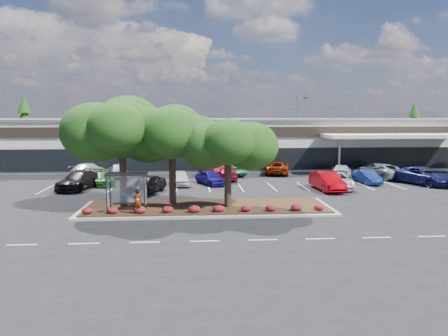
{
  "coord_description": "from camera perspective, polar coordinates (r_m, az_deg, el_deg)",
  "views": [
    {
      "loc": [
        -2.99,
        -26.97,
        6.8
      ],
      "look_at": [
        -0.52,
        7.3,
        2.6
      ],
      "focal_mm": 35.0,
      "sensor_mm": 36.0,
      "label": 1
    }
  ],
  "objects": [
    {
      "name": "car_17",
      "position": [
        52.75,
        19.09,
        -0.03
      ],
      "size": [
        2.11,
        4.42,
        1.46
      ],
      "primitive_type": "imported",
      "rotation": [
        0.0,
        0.0,
        3.24
      ],
      "color": "#ACB2B7",
      "rests_on": "ground"
    },
    {
      "name": "car_1",
      "position": [
        42.31,
        -18.41,
        -1.52
      ],
      "size": [
        3.72,
        6.03,
        1.63
      ],
      "primitive_type": "imported",
      "rotation": [
        0.0,
        0.0,
        -0.27
      ],
      "color": "black",
      "rests_on": "ground"
    },
    {
      "name": "island_tree_mid",
      "position": [
        32.34,
        -6.78,
        1.81
      ],
      "size": [
        6.6,
        6.6,
        7.32
      ],
      "primitive_type": null,
      "color": "#153311",
      "rests_on": "landscape_island"
    },
    {
      "name": "car_5",
      "position": [
        40.42,
        13.3,
        -1.7
      ],
      "size": [
        2.14,
        5.21,
        1.68
      ],
      "primitive_type": "imported",
      "rotation": [
        0.0,
        0.0,
        0.07
      ],
      "color": "#970008",
      "rests_on": "ground"
    },
    {
      "name": "car_7",
      "position": [
        45.58,
        18.17,
        -1.12
      ],
      "size": [
        1.69,
        4.13,
        1.33
      ],
      "primitive_type": "imported",
      "rotation": [
        0.0,
        0.0,
        0.07
      ],
      "color": "navy",
      "rests_on": "ground"
    },
    {
      "name": "island_tree_east",
      "position": [
        30.95,
        0.52,
        0.87
      ],
      "size": [
        5.8,
        5.8,
        6.5
      ],
      "primitive_type": null,
      "color": "#153311",
      "rests_on": "landscape_island"
    },
    {
      "name": "car_15",
      "position": [
        49.01,
        15.08,
        -0.42
      ],
      "size": [
        3.52,
        5.24,
        1.41
      ],
      "primitive_type": "imported",
      "rotation": [
        0.0,
        0.0,
        2.79
      ],
      "color": "silver",
      "rests_on": "ground"
    },
    {
      "name": "light_pole",
      "position": [
        56.63,
        9.63,
        4.06
      ],
      "size": [
        1.41,
        0.76,
        9.13
      ],
      "rotation": [
        0.0,
        0.0,
        -0.32
      ],
      "color": "#979792",
      "rests_on": "ground"
    },
    {
      "name": "conifer_north_west",
      "position": [
        77.83,
        -24.52,
        5.02
      ],
      "size": [
        4.4,
        4.4,
        10.0
      ],
      "primitive_type": "cone",
      "color": "#153311",
      "rests_on": "ground"
    },
    {
      "name": "person_waiting",
      "position": [
        29.54,
        -11.26,
        -4.3
      ],
      "size": [
        0.65,
        0.46,
        1.67
      ],
      "primitive_type": "imported",
      "rotation": [
        0.0,
        0.0,
        3.25
      ],
      "color": "#594C47",
      "rests_on": "landscape_island"
    },
    {
      "name": "lane_markings",
      "position": [
        38.12,
        0.24,
        -3.3
      ],
      "size": [
        33.12,
        20.06,
        0.01
      ],
      "color": "silver",
      "rests_on": "ground"
    },
    {
      "name": "shrub_row",
      "position": [
        29.57,
        -2.11,
        -5.32
      ],
      "size": [
        17.0,
        0.8,
        0.5
      ],
      "primitive_type": null,
      "color": "maroon",
      "rests_on": "landscape_island"
    },
    {
      "name": "car_14",
      "position": [
        50.58,
        6.99,
        0.06
      ],
      "size": [
        3.66,
        5.9,
        1.52
      ],
      "primitive_type": "imported",
      "rotation": [
        0.0,
        0.0,
        2.92
      ],
      "color": "maroon",
      "rests_on": "ground"
    },
    {
      "name": "car_4",
      "position": [
        42.67,
        -1.84,
        -1.26
      ],
      "size": [
        3.18,
        4.42,
        1.4
      ],
      "primitive_type": "imported",
      "rotation": [
        0.0,
        0.0,
        0.42
      ],
      "color": "navy",
      "rests_on": "ground"
    },
    {
      "name": "car_12",
      "position": [
        49.46,
        1.04,
        0.05
      ],
      "size": [
        3.08,
        5.42,
        1.69
      ],
      "primitive_type": "imported",
      "rotation": [
        0.0,
        0.0,
        3.41
      ],
      "color": "#194C27",
      "rests_on": "ground"
    },
    {
      "name": "ground",
      "position": [
        27.98,
        2.16,
        -7.1
      ],
      "size": [
        160.0,
        160.0,
        0.0
      ],
      "primitive_type": "plane",
      "color": "black",
      "rests_on": "ground"
    },
    {
      "name": "island_tree_west",
      "position": [
        31.97,
        -13.13,
        2.13
      ],
      "size": [
        7.2,
        7.2,
        7.89
      ],
      "primitive_type": null,
      "color": "#153311",
      "rests_on": "landscape_island"
    },
    {
      "name": "car_6",
      "position": [
        41.72,
        14.55,
        -1.62
      ],
      "size": [
        3.06,
        5.53,
        1.46
      ],
      "primitive_type": "imported",
      "rotation": [
        0.0,
        0.0,
        -0.12
      ],
      "color": "silver",
      "rests_on": "ground"
    },
    {
      "name": "retail_store",
      "position": [
        61.07,
        -1.25,
        3.54
      ],
      "size": [
        80.4,
        25.2,
        6.25
      ],
      "color": "silver",
      "rests_on": "ground"
    },
    {
      "name": "car_3",
      "position": [
        42.46,
        -5.75,
        -1.31
      ],
      "size": [
        2.06,
        4.31,
        1.42
      ],
      "primitive_type": "imported",
      "rotation": [
        0.0,
        0.0,
        0.09
      ],
      "color": "silver",
      "rests_on": "ground"
    },
    {
      "name": "car_2",
      "position": [
        38.71,
        -9.99,
        -2.09
      ],
      "size": [
        3.48,
        4.93,
        1.56
      ],
      "primitive_type": "imported",
      "rotation": [
        0.0,
        0.0,
        -0.4
      ],
      "color": "black",
      "rests_on": "ground"
    },
    {
      "name": "car_13",
      "position": [
        45.7,
        0.32,
        -0.73
      ],
      "size": [
        2.1,
        4.76,
        1.36
      ],
      "primitive_type": "imported",
      "rotation": [
        0.0,
        0.0,
        3.18
      ],
      "color": "maroon",
      "rests_on": "ground"
    },
    {
      "name": "car_0",
      "position": [
        44.11,
        -15.43,
        -1.27
      ],
      "size": [
        3.19,
        4.99,
        1.35
      ],
      "primitive_type": "imported",
      "rotation": [
        0.0,
        0.0,
        0.31
      ],
      "color": "#1D5619",
      "rests_on": "ground"
    },
    {
      "name": "car_9",
      "position": [
        50.02,
        -17.34,
        -0.27
      ],
      "size": [
        3.18,
        5.66,
        1.55
      ],
      "primitive_type": "imported",
      "rotation": [
        0.0,
        0.0,
        2.94
      ],
      "color": "silver",
      "rests_on": "ground"
    },
    {
      "name": "conifer_north_east",
      "position": [
        80.07,
        23.48,
        4.75
      ],
      "size": [
        3.96,
        3.96,
        9.0
      ],
      "primitive_type": "cone",
      "color": "#153311",
      "rests_on": "ground"
    },
    {
      "name": "landscape_island",
      "position": [
        31.7,
        -2.24,
        -5.19
      ],
      "size": [
        18.0,
        6.0,
        0.26
      ],
      "color": "#979792",
      "rests_on": "ground"
    },
    {
      "name": "car_10",
      "position": [
        49.07,
        -13.62,
        -0.26
      ],
      "size": [
        2.9,
        4.95,
        1.58
      ],
      "primitive_type": "imported",
      "rotation": [
        0.0,
        0.0,
        3.38
      ],
      "color": "silver",
      "rests_on": "ground"
    },
    {
      "name": "car_11",
      "position": [
        46.84,
        -1.43,
        -0.45
      ],
      "size": [
        3.24,
        4.85,
        1.51
      ],
      "primitive_type": "imported",
      "rotation": [
        0.0,
        0.0,
        3.54
      ],
      "color": "maroon",
      "rests_on": "ground"
    },
    {
      "name": "bus_shelter",
      "position": [
        30.59,
        -12.55,
        -1.65
      ],
      "size": [
        2.75,
        1.55,
        2.59
      ],
      "color": "black",
      "rests_on": "landscape_island"
    },
    {
      "name": "car_8",
      "position": [
        47.06,
        24.57,
        -0.93
      ],
      "size": [
        4.93,
        6.74,
        1.7
      ],
      "primitive_type": "imported",
      "rotation": [
        0.0,
        0.0,
        0.39
      ],
      "color": "navy",
      "rests_on": "ground"
    },
    {
      "name": "car_16",
      "position": [
        49.92,
        19.67,
        -0.35
      ],
      "size": [
        4.31,
        6.25,
        1.59
      ],
      "primitive_type": "imported",
      "rotation": [
        0.0,
        0.0,
        3.46
      ],
      "color": "#989FA3",
      "rests_on": "ground"
    }
  ]
}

